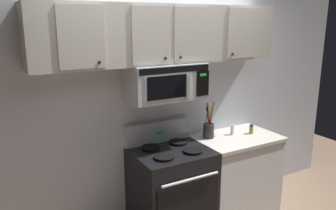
{
  "coord_description": "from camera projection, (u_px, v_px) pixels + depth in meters",
  "views": [
    {
      "loc": [
        -1.57,
        -2.29,
        2.15
      ],
      "look_at": [
        0.0,
        0.49,
        1.35
      ],
      "focal_mm": 36.1,
      "sensor_mm": 36.0,
      "label": 1
    }
  ],
  "objects": [
    {
      "name": "back_wall",
      "position": [
        154.0,
        99.0,
        3.55
      ],
      "size": [
        5.2,
        0.1,
        2.7
      ],
      "primitive_type": "cube",
      "color": "silver",
      "rests_on": "ground_plane"
    },
    {
      "name": "salt_shaker",
      "position": [
        232.0,
        130.0,
        3.8
      ],
      "size": [
        0.04,
        0.04,
        0.11
      ],
      "color": "white",
      "rests_on": "counter_segment"
    },
    {
      "name": "spice_jar",
      "position": [
        251.0,
        129.0,
        3.84
      ],
      "size": [
        0.04,
        0.04,
        0.1
      ],
      "color": "olive",
      "rests_on": "counter_segment"
    },
    {
      "name": "stove_range",
      "position": [
        171.0,
        190.0,
        3.45
      ],
      "size": [
        0.76,
        0.69,
        1.12
      ],
      "color": "black",
      "rests_on": "ground_plane"
    },
    {
      "name": "over_range_microwave",
      "position": [
        165.0,
        81.0,
        3.28
      ],
      "size": [
        0.76,
        0.43,
        0.35
      ],
      "color": "#B7BABF"
    },
    {
      "name": "utensil_crock_charcoal",
      "position": [
        209.0,
        128.0,
        3.69
      ],
      "size": [
        0.12,
        0.12,
        0.4
      ],
      "color": "#2D2D33",
      "rests_on": "counter_segment"
    },
    {
      "name": "upper_cabinets",
      "position": [
        164.0,
        34.0,
        3.2
      ],
      "size": [
        2.5,
        0.36,
        0.55
      ],
      "color": "#BCB7AD"
    },
    {
      "name": "counter_segment",
      "position": [
        234.0,
        173.0,
        3.86
      ],
      "size": [
        0.93,
        0.65,
        0.9
      ],
      "color": "silver",
      "rests_on": "ground_plane"
    }
  ]
}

